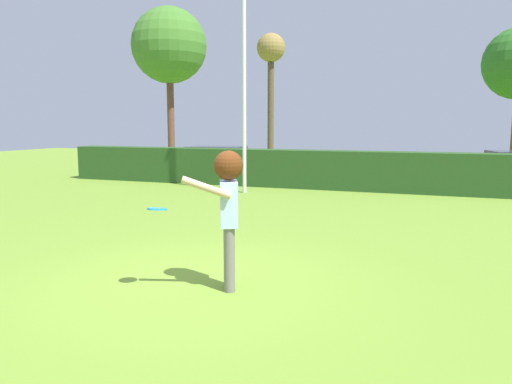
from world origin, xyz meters
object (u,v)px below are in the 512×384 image
object	(u,v)px
maple_tree	(169,46)
person	(228,199)
willow_tree	(271,58)
frisbee	(157,209)
parked_car_blue	(217,160)
lamppost	(244,71)

from	to	relation	value
maple_tree	person	bearing A→B (deg)	-57.83
person	willow_tree	world-z (taller)	willow_tree
frisbee	parked_car_blue	xyz separation A→B (m)	(-5.17, 12.85, -0.40)
person	frisbee	xyz separation A→B (m)	(-0.78, -0.42, -0.10)
lamppost	parked_car_blue	xyz separation A→B (m)	(-2.80, 3.94, -3.08)
frisbee	maple_tree	size ratio (longest dim) A/B	0.03
frisbee	willow_tree	size ratio (longest dim) A/B	0.04
maple_tree	willow_tree	bearing A→B (deg)	16.84
lamppost	person	bearing A→B (deg)	-69.61
person	parked_car_blue	distance (m)	13.79
lamppost	parked_car_blue	size ratio (longest dim) A/B	1.60
frisbee	person	bearing A→B (deg)	28.41
person	frisbee	size ratio (longest dim) A/B	7.27
frisbee	lamppost	distance (m)	9.61
person	willow_tree	xyz separation A→B (m)	(-5.85, 19.04, 4.40)
parked_car_blue	frisbee	bearing A→B (deg)	-68.08
person	parked_car_blue	size ratio (longest dim) A/B	0.42
person	lamppost	bearing A→B (deg)	110.39
frisbee	willow_tree	distance (m)	20.61
willow_tree	parked_car_blue	bearing A→B (deg)	-90.93
maple_tree	willow_tree	xyz separation A→B (m)	(5.15, 1.56, -0.65)
frisbee	willow_tree	bearing A→B (deg)	104.58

